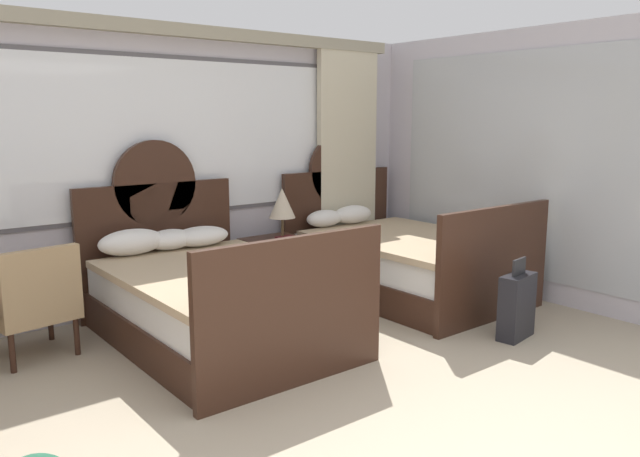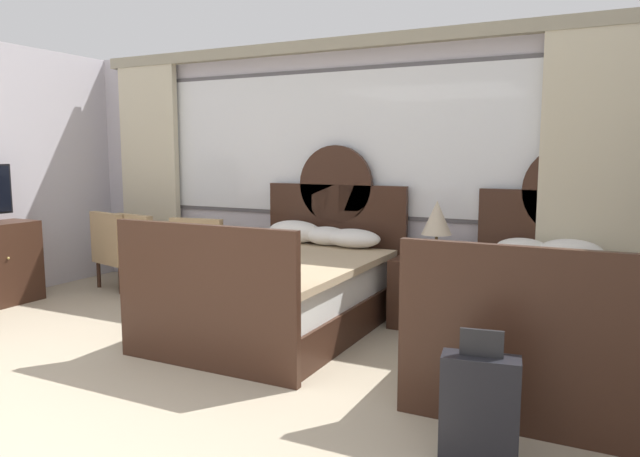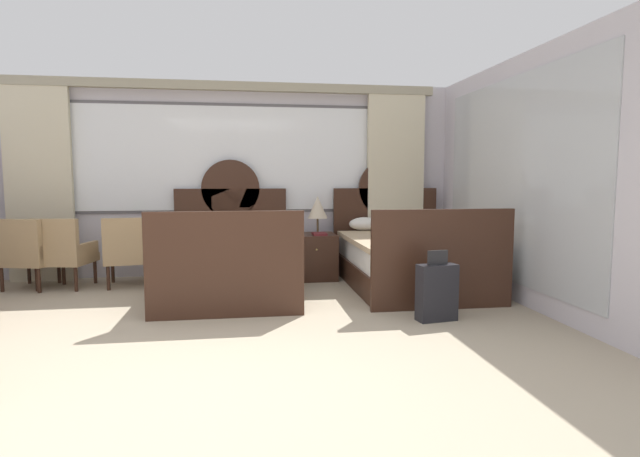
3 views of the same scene
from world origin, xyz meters
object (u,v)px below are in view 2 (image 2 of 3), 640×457
Objects in this scene: nightstand_between_beds at (429,291)px; armchair_by_window_left at (205,257)px; book_on_nightstand at (433,259)px; armchair_by_window_centre at (148,251)px; suitcase_on_floor at (479,408)px; bed_near_mirror at (554,320)px; table_lamp_on_nightstand at (437,219)px; bed_near_window at (285,287)px; armchair_by_window_right at (121,249)px.

armchair_by_window_left is (-2.37, -0.17, 0.15)m from nightstand_between_beds.
armchair_by_window_centre is (-3.23, -0.05, -0.17)m from book_on_nightstand.
book_on_nightstand is 0.38× the size of suitcase_on_floor.
bed_near_mirror is 1.39m from table_lamp_on_nightstand.
armchair_by_window_left is at bearing -0.05° from armchair_by_window_centre.
nightstand_between_beds is 2.38× the size of book_on_nightstand.
bed_near_mirror is at bearing -28.20° from book_on_nightstand.
armchair_by_window_left is at bearing 148.05° from suitcase_on_floor.
nightstand_between_beds is at bearing 3.09° from armchair_by_window_centre.
bed_near_mirror is 1.21m from book_on_nightstand.
book_on_nightstand is (0.01, -0.11, -0.34)m from table_lamp_on_nightstand.
bed_near_window is 2.11m from armchair_by_window_centre.
bed_near_window is at bearing -21.34° from armchair_by_window_left.
armchair_by_window_right is at bearing 179.81° from armchair_by_window_centre.
armchair_by_window_centre reaches higher than book_on_nightstand.
armchair_by_window_centre is 1.00× the size of armchair_by_window_right.
armchair_by_window_centre is at bearing -177.17° from table_lamp_on_nightstand.
nightstand_between_beds is at bearing 2.72° from armchair_by_window_right.
bed_near_mirror is 4.35× the size of table_lamp_on_nightstand.
table_lamp_on_nightstand is 2.48m from armchair_by_window_left.
armchair_by_window_right is (-3.63, -0.05, -0.17)m from book_on_nightstand.
suitcase_on_floor reaches higher than book_on_nightstand.
armchair_by_window_centre is at bearing -0.19° from armchair_by_window_right.
table_lamp_on_nightstand is at bearing 110.95° from suitcase_on_floor.
bed_near_mirror is 4.70m from armchair_by_window_right.
suitcase_on_floor is at bearing -67.88° from nightstand_between_beds.
bed_near_mirror is 2.55× the size of armchair_by_window_right.
suitcase_on_floor is (2.01, -1.55, -0.09)m from bed_near_window.
bed_near_mirror is at bearing -8.30° from armchair_by_window_left.
bed_near_window is 2.55× the size of armchair_by_window_left.
book_on_nightstand reaches higher than nightstand_between_beds.
table_lamp_on_nightstand is 0.36m from book_on_nightstand.
bed_near_window reaches higher than table_lamp_on_nightstand.
armchair_by_window_left is at bearing 171.70° from bed_near_mirror.
armchair_by_window_right is at bearing 179.90° from armchair_by_window_left.
armchair_by_window_right reaches higher than suitcase_on_floor.
armchair_by_window_centre is at bearing 179.95° from armchair_by_window_left.
book_on_nightstand is at bearing 0.80° from armchair_by_window_right.
bed_near_mirror reaches higher than armchair_by_window_left.
book_on_nightstand is at bearing 111.74° from suitcase_on_floor.
table_lamp_on_nightstand is 0.59× the size of armchair_by_window_left.
armchair_by_window_right is (-4.67, 0.51, 0.10)m from bed_near_mirror.
nightstand_between_beds is 0.67m from table_lamp_on_nightstand.
table_lamp_on_nightstand is 0.59× the size of armchair_by_window_centre.
nightstand_between_beds is 0.70× the size of armchair_by_window_right.
bed_near_window is 4.35× the size of table_lamp_on_nightstand.
table_lamp_on_nightstand is (1.17, 0.65, 0.60)m from bed_near_window.
book_on_nightstand is 3.63m from armchair_by_window_right.
bed_near_window is 1.35m from armchair_by_window_left.
bed_near_mirror is 3.64× the size of nightstand_between_beds.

